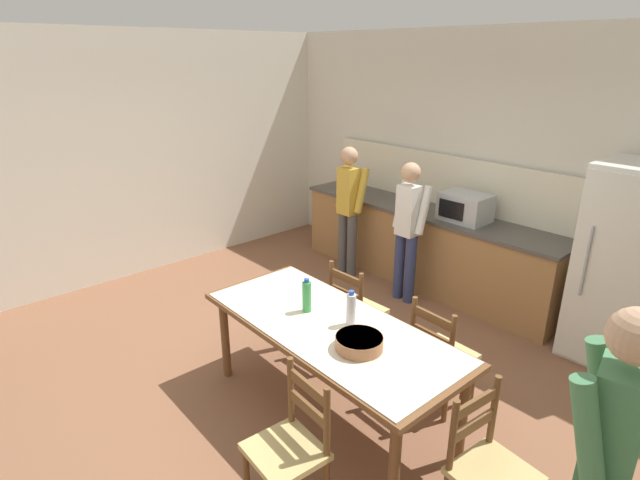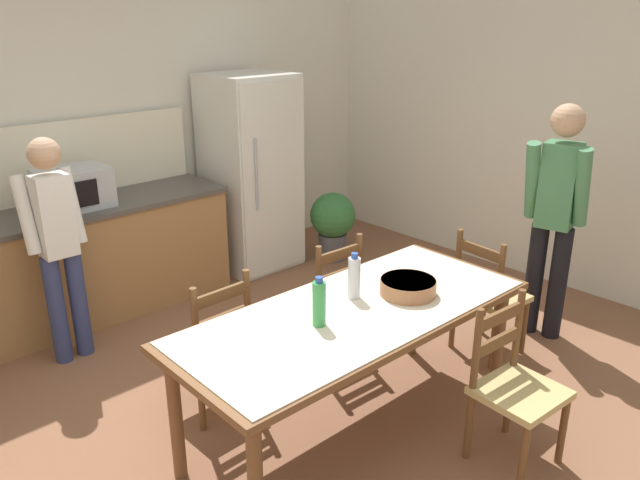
# 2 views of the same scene
# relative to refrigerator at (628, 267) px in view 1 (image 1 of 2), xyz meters

# --- Properties ---
(ground_plane) EXTENTS (8.32, 8.32, 0.00)m
(ground_plane) POSITION_rel_refrigerator_xyz_m (-1.50, -2.19, -0.90)
(ground_plane) COLOR brown
(wall_back) EXTENTS (6.52, 0.12, 2.90)m
(wall_back) POSITION_rel_refrigerator_xyz_m (-1.50, 0.47, 0.55)
(wall_back) COLOR silver
(wall_back) RESTS_ON ground
(wall_left) EXTENTS (0.12, 5.20, 2.90)m
(wall_left) POSITION_rel_refrigerator_xyz_m (-4.76, -2.19, 0.55)
(wall_left) COLOR silver
(wall_left) RESTS_ON ground
(kitchen_counter) EXTENTS (3.40, 0.66, 0.91)m
(kitchen_counter) POSITION_rel_refrigerator_xyz_m (-2.16, 0.04, -0.44)
(kitchen_counter) COLOR #9E7042
(kitchen_counter) RESTS_ON ground
(counter_splashback) EXTENTS (3.36, 0.03, 0.60)m
(counter_splashback) POSITION_rel_refrigerator_xyz_m (-2.16, 0.35, 0.32)
(counter_splashback) COLOR #EFE8CB
(counter_splashback) RESTS_ON kitchen_counter
(refrigerator) EXTENTS (0.72, 0.73, 1.79)m
(refrigerator) POSITION_rel_refrigerator_xyz_m (0.00, 0.00, 0.00)
(refrigerator) COLOR silver
(refrigerator) RESTS_ON ground
(microwave) EXTENTS (0.50, 0.39, 0.30)m
(microwave) POSITION_rel_refrigerator_xyz_m (-1.64, 0.02, 0.17)
(microwave) COLOR #B2B7BC
(microwave) RESTS_ON kitchen_counter
(dining_table) EXTENTS (2.10, 0.92, 0.79)m
(dining_table) POSITION_rel_refrigerator_xyz_m (-1.15, -2.44, -0.19)
(dining_table) COLOR brown
(dining_table) RESTS_ON ground
(bottle_near_centre) EXTENTS (0.07, 0.07, 0.27)m
(bottle_near_centre) POSITION_rel_refrigerator_xyz_m (-1.41, -2.43, 0.02)
(bottle_near_centre) COLOR green
(bottle_near_centre) RESTS_ON dining_table
(bottle_off_centre) EXTENTS (0.07, 0.07, 0.27)m
(bottle_off_centre) POSITION_rel_refrigerator_xyz_m (-1.05, -2.33, 0.02)
(bottle_off_centre) COLOR silver
(bottle_off_centre) RESTS_ON dining_table
(serving_bowl) EXTENTS (0.32, 0.32, 0.09)m
(serving_bowl) POSITION_rel_refrigerator_xyz_m (-0.79, -2.51, -0.06)
(serving_bowl) COLOR #9E6642
(serving_bowl) RESTS_ON dining_table
(chair_side_near_right) EXTENTS (0.45, 0.43, 0.91)m
(chair_side_near_right) POSITION_rel_refrigerator_xyz_m (-0.70, -3.18, -0.46)
(chair_side_near_right) COLOR brown
(chair_side_near_right) RESTS_ON ground
(chair_side_far_left) EXTENTS (0.43, 0.41, 0.91)m
(chair_side_far_left) POSITION_rel_refrigerator_xyz_m (-1.61, -1.69, -0.46)
(chair_side_far_left) COLOR brown
(chair_side_far_left) RESTS_ON ground
(chair_side_far_right) EXTENTS (0.44, 0.42, 0.91)m
(chair_side_far_right) POSITION_rel_refrigerator_xyz_m (-0.67, -1.71, -0.46)
(chair_side_far_right) COLOR brown
(chair_side_far_right) RESTS_ON ground
(chair_head_end) EXTENTS (0.44, 0.46, 0.91)m
(chair_head_end) POSITION_rel_refrigerator_xyz_m (0.18, -2.46, -0.46)
(chair_head_end) COLOR brown
(chair_head_end) RESTS_ON ground
(person_at_sink) EXTENTS (0.40, 0.28, 1.61)m
(person_at_sink) POSITION_rel_refrigerator_xyz_m (-2.92, -0.48, 0.01)
(person_at_sink) COLOR #4C4C4C
(person_at_sink) RESTS_ON ground
(person_at_counter) EXTENTS (0.39, 0.27, 1.57)m
(person_at_counter) POSITION_rel_refrigerator_xyz_m (-1.99, -0.50, -0.01)
(person_at_counter) COLOR navy
(person_at_counter) RESTS_ON ground
(person_by_table) EXTENTS (0.35, 0.47, 1.73)m
(person_by_table) POSITION_rel_refrigerator_xyz_m (0.73, -2.60, 0.08)
(person_by_table) COLOR black
(person_by_table) RESTS_ON ground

